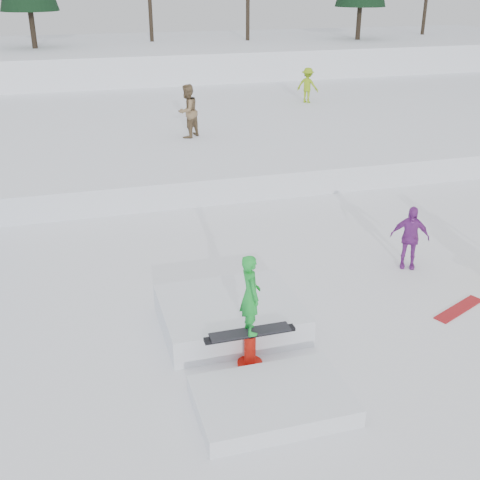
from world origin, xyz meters
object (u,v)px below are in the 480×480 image
object	(u,v)px
walker_ygreen	(308,85)
jib_rail_feature	(241,333)
spectator_purple	(410,237)
walker_olive	(187,111)

from	to	relation	value
walker_ygreen	jib_rail_feature	distance (m)	19.20
spectator_purple	jib_rail_feature	xyz separation A→B (m)	(-4.65, -2.11, -0.44)
walker_olive	jib_rail_feature	xyz separation A→B (m)	(-1.63, -12.42, -1.45)
spectator_purple	jib_rail_feature	world-z (taller)	jib_rail_feature
walker_ygreen	spectator_purple	xyz separation A→B (m)	(-3.61, -15.18, -0.84)
spectator_purple	jib_rail_feature	size ratio (longest dim) A/B	0.34
jib_rail_feature	walker_ygreen	bearing A→B (deg)	64.47
walker_olive	walker_ygreen	bearing A→B (deg)	174.56
walker_olive	spectator_purple	xyz separation A→B (m)	(3.02, -10.32, -1.00)
walker_ygreen	walker_olive	bearing A→B (deg)	80.27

